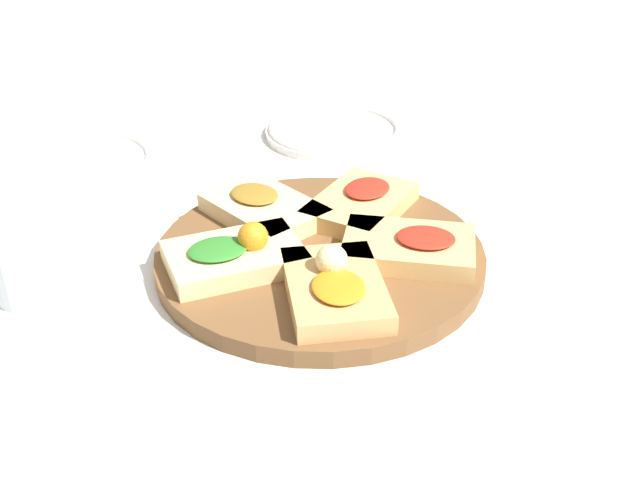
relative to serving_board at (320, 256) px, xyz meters
The scene contains 10 objects.
ground_plane 0.01m from the serving_board, ahead, with size 3.00×3.00×0.00m, color silver.
serving_board is the anchor object (origin of this frame).
focaccia_slice_0 0.09m from the serving_board, 107.34° to the right, with size 0.12×0.15×0.04m.
focaccia_slice_1 0.09m from the serving_board, 35.74° to the right, with size 0.16×0.15×0.03m.
focaccia_slice_2 0.09m from the serving_board, 33.99° to the left, with size 0.16×0.15×0.03m.
focaccia_slice_3 0.09m from the serving_board, 106.49° to the left, with size 0.12×0.15×0.03m.
focaccia_slice_4 0.09m from the serving_board, behind, with size 0.14×0.10×0.04m.
plate_left 0.40m from the serving_board, 118.79° to the left, with size 0.23×0.23×0.02m.
plate_right 0.35m from the serving_board, 60.39° to the left, with size 0.20×0.20×0.02m.
water_glass 0.28m from the serving_board, 164.33° to the left, with size 0.08×0.08×0.10m, color silver.
Camera 1 is at (-0.29, -0.60, 0.42)m, focal length 42.00 mm.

